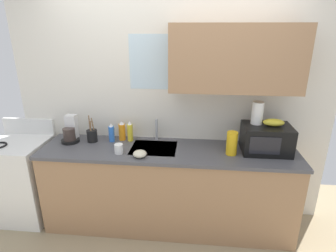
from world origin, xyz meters
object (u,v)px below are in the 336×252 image
(microwave, at_px, (266,139))
(paper_towel_roll, at_px, (257,113))
(dish_soap_bottle_blue, at_px, (112,133))
(dish_soap_bottle_orange, at_px, (122,131))
(cereal_canister, at_px, (232,143))
(mug_white, at_px, (119,149))
(coffee_maker, at_px, (71,132))
(dish_soap_bottle_yellow, at_px, (130,132))
(stove_range, at_px, (23,179))
(banana_bunch, at_px, (274,122))
(small_bowl, at_px, (140,154))
(utensil_crock, at_px, (92,135))

(microwave, bearing_deg, paper_towel_roll, 152.62)
(dish_soap_bottle_blue, bearing_deg, dish_soap_bottle_orange, 29.52)
(cereal_canister, distance_m, mug_white, 1.09)
(microwave, xyz_separation_m, coffee_maker, (-2.02, 0.06, -0.03))
(microwave, height_order, dish_soap_bottle_yellow, microwave)
(dish_soap_bottle_orange, bearing_deg, stove_range, -169.95)
(coffee_maker, bearing_deg, dish_soap_bottle_blue, 4.81)
(microwave, relative_size, banana_bunch, 2.30)
(dish_soap_bottle_blue, height_order, small_bowl, dish_soap_bottle_blue)
(stove_range, bearing_deg, dish_soap_bottle_yellow, 8.35)
(dish_soap_bottle_yellow, height_order, dish_soap_bottle_blue, dish_soap_bottle_yellow)
(mug_white, height_order, small_bowl, mug_white)
(paper_towel_roll, height_order, dish_soap_bottle_yellow, paper_towel_roll)
(stove_range, xyz_separation_m, small_bowl, (1.39, -0.20, 0.47))
(stove_range, xyz_separation_m, utensil_crock, (0.81, 0.12, 0.51))
(dish_soap_bottle_orange, distance_m, cereal_canister, 1.17)
(stove_range, height_order, coffee_maker, coffee_maker)
(paper_towel_roll, height_order, mug_white, paper_towel_roll)
(small_bowl, bearing_deg, banana_bunch, 11.23)
(microwave, bearing_deg, mug_white, -172.48)
(dish_soap_bottle_blue, relative_size, small_bowl, 1.57)
(paper_towel_roll, distance_m, dish_soap_bottle_blue, 1.51)
(stove_range, relative_size, coffee_maker, 3.86)
(dish_soap_bottle_yellow, xyz_separation_m, cereal_canister, (1.05, -0.23, 0.01))
(banana_bunch, bearing_deg, dish_soap_bottle_yellow, 174.78)
(banana_bunch, relative_size, dish_soap_bottle_blue, 0.98)
(microwave, height_order, paper_towel_roll, paper_towel_roll)
(coffee_maker, xyz_separation_m, dish_soap_bottle_blue, (0.44, 0.04, -0.01))
(banana_bunch, relative_size, mug_white, 2.11)
(stove_range, distance_m, microwave, 2.66)
(dish_soap_bottle_orange, relative_size, mug_white, 2.24)
(banana_bunch, height_order, dish_soap_bottle_orange, banana_bunch)
(microwave, relative_size, dish_soap_bottle_blue, 2.25)
(dish_soap_bottle_yellow, relative_size, dish_soap_bottle_orange, 1.04)
(dish_soap_bottle_orange, height_order, mug_white, dish_soap_bottle_orange)
(stove_range, relative_size, banana_bunch, 5.40)
(banana_bunch, bearing_deg, small_bowl, -168.77)
(paper_towel_roll, bearing_deg, utensil_crock, 179.33)
(mug_white, xyz_separation_m, utensil_crock, (-0.36, 0.26, 0.02))
(banana_bunch, height_order, small_bowl, banana_bunch)
(stove_range, distance_m, coffee_maker, 0.80)
(coffee_maker, relative_size, small_bowl, 2.15)
(utensil_crock, bearing_deg, banana_bunch, -2.17)
(mug_white, bearing_deg, cereal_canister, 4.73)
(dish_soap_bottle_orange, distance_m, mug_white, 0.35)
(mug_white, bearing_deg, dish_soap_bottle_orange, 99.02)
(mug_white, bearing_deg, dish_soap_bottle_blue, 118.39)
(banana_bunch, xyz_separation_m, dish_soap_bottle_blue, (-1.63, 0.10, -0.21))
(paper_towel_roll, distance_m, small_bowl, 1.20)
(stove_range, distance_m, dish_soap_bottle_yellow, 1.34)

